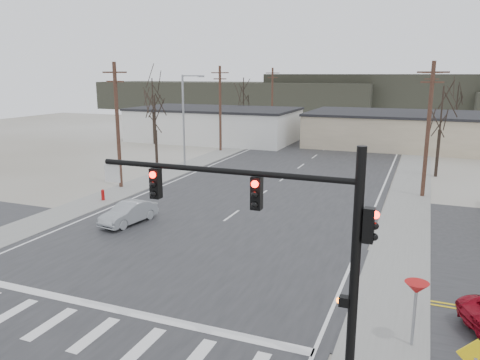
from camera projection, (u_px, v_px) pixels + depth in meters
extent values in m
plane|color=silver|center=(170.00, 260.00, 23.31)|extent=(140.00, 140.00, 0.00)
cube|color=#252527|center=(266.00, 191.00, 36.88)|extent=(18.00, 110.00, 0.05)
cube|color=#252527|center=(170.00, 260.00, 23.30)|extent=(90.00, 10.00, 0.04)
cube|color=gray|center=(179.00, 170.00, 45.24)|extent=(3.00, 90.00, 0.06)
cube|color=gray|center=(411.00, 189.00, 37.58)|extent=(3.00, 90.00, 0.06)
cylinder|color=black|center=(355.00, 271.00, 13.35)|extent=(0.28, 0.28, 7.20)
cylinder|color=black|center=(220.00, 171.00, 14.29)|extent=(8.40, 0.18, 0.18)
cube|color=black|center=(257.00, 193.00, 13.99)|extent=(0.32, 0.30, 1.00)
cube|color=black|center=(156.00, 183.00, 15.25)|extent=(0.32, 0.30, 1.00)
sphere|color=#FF0C05|center=(255.00, 184.00, 13.76)|extent=(0.22, 0.22, 0.22)
sphere|color=#FF0C05|center=(153.00, 175.00, 15.03)|extent=(0.22, 0.22, 0.22)
cube|color=black|center=(369.00, 225.00, 12.93)|extent=(0.30, 0.30, 1.00)
cube|color=silver|center=(112.00, 173.00, 15.82)|extent=(0.60, 0.04, 0.60)
cube|color=black|center=(344.00, 301.00, 13.66)|extent=(0.30, 0.25, 0.30)
sphere|color=#FF5905|center=(339.00, 300.00, 13.72)|extent=(0.18, 0.18, 0.18)
cylinder|color=#A50C0C|center=(103.00, 196.00, 34.16)|extent=(0.24, 0.24, 0.70)
sphere|color=#A50C0C|center=(103.00, 191.00, 34.07)|extent=(0.24, 0.24, 0.24)
cylinder|color=gray|center=(414.00, 318.00, 15.75)|extent=(0.10, 0.10, 2.10)
cone|color=#A50C0C|center=(417.00, 288.00, 15.50)|extent=(0.80, 0.80, 0.40)
cube|color=yellow|center=(476.00, 356.00, 11.79)|extent=(0.92, 0.05, 0.92)
cube|color=silver|center=(214.00, 125.00, 64.84)|extent=(22.00, 12.00, 4.20)
cube|color=black|center=(214.00, 109.00, 64.34)|extent=(22.30, 12.30, 0.30)
cube|color=#C7B598|center=(414.00, 131.00, 59.10)|extent=(26.00, 14.00, 4.00)
cube|color=black|center=(416.00, 114.00, 58.62)|extent=(26.30, 14.30, 0.30)
cylinder|color=#4D3124|center=(118.00, 126.00, 37.22)|extent=(0.30, 0.30, 10.00)
cube|color=#4D3124|center=(115.00, 72.00, 36.28)|extent=(2.20, 0.12, 0.12)
cube|color=#4D3124|center=(115.00, 81.00, 36.44)|extent=(1.60, 0.12, 0.12)
cylinder|color=#4D3124|center=(220.00, 109.00, 55.33)|extent=(0.30, 0.30, 10.00)
cube|color=#4D3124|center=(220.00, 73.00, 54.39)|extent=(2.20, 0.12, 0.12)
cube|color=#4D3124|center=(220.00, 79.00, 54.55)|extent=(1.60, 0.12, 0.12)
cylinder|color=#4D3124|center=(272.00, 100.00, 73.44)|extent=(0.30, 0.30, 10.00)
cube|color=#4D3124|center=(273.00, 73.00, 72.51)|extent=(2.20, 0.12, 0.12)
cube|color=#4D3124|center=(273.00, 78.00, 72.66)|extent=(1.60, 0.12, 0.12)
cylinder|color=#4D3124|center=(428.00, 131.00, 34.34)|extent=(0.30, 0.30, 10.00)
cube|color=#4D3124|center=(433.00, 72.00, 33.41)|extent=(2.20, 0.12, 0.12)
cube|color=#4D3124|center=(432.00, 82.00, 33.56)|extent=(1.60, 0.12, 0.12)
cylinder|color=#4D3124|center=(429.00, 110.00, 54.26)|extent=(0.30, 0.30, 10.00)
cube|color=#4D3124|center=(432.00, 73.00, 53.33)|extent=(2.20, 0.12, 0.12)
cube|color=#4D3124|center=(432.00, 79.00, 53.49)|extent=(1.60, 0.12, 0.12)
cylinder|color=gray|center=(184.00, 121.00, 46.20)|extent=(0.20, 0.20, 9.00)
cylinder|color=gray|center=(192.00, 76.00, 44.86)|extent=(2.00, 0.12, 0.12)
cube|color=gray|center=(201.00, 76.00, 44.51)|extent=(0.60, 0.25, 0.18)
cylinder|color=#2F231C|center=(156.00, 149.00, 45.70)|extent=(0.28, 0.28, 3.75)
cylinder|color=#2F231C|center=(155.00, 115.00, 44.95)|extent=(0.14, 0.14, 3.75)
cylinder|color=#2F231C|center=(438.00, 153.00, 41.86)|extent=(0.28, 0.28, 4.25)
cylinder|color=#2F231C|center=(442.00, 110.00, 41.01)|extent=(0.14, 0.14, 4.25)
cylinder|color=#2F231C|center=(243.00, 121.00, 69.52)|extent=(0.28, 0.28, 4.50)
cylinder|color=#2F231C|center=(244.00, 93.00, 68.62)|extent=(0.14, 0.14, 4.50)
cylinder|color=#2F231C|center=(455.00, 126.00, 64.53)|extent=(0.28, 0.28, 4.00)
cylinder|color=#2F231C|center=(457.00, 100.00, 63.73)|extent=(0.14, 0.14, 4.00)
cylinder|color=#2F231C|center=(154.00, 127.00, 61.54)|extent=(0.28, 0.28, 4.50)
cylinder|color=#2F231C|center=(153.00, 96.00, 60.64)|extent=(0.14, 0.14, 4.50)
cube|color=#333026|center=(232.00, 96.00, 118.49)|extent=(70.00, 18.00, 7.00)
cube|color=#333026|center=(447.00, 95.00, 103.83)|extent=(80.00, 18.00, 9.00)
imported|color=#909599|center=(129.00, 213.00, 28.84)|extent=(2.00, 4.17, 1.32)
imported|color=black|center=(356.00, 138.00, 61.65)|extent=(4.01, 5.93, 1.60)
imported|color=black|center=(344.00, 126.00, 76.49)|extent=(2.15, 3.83, 1.23)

